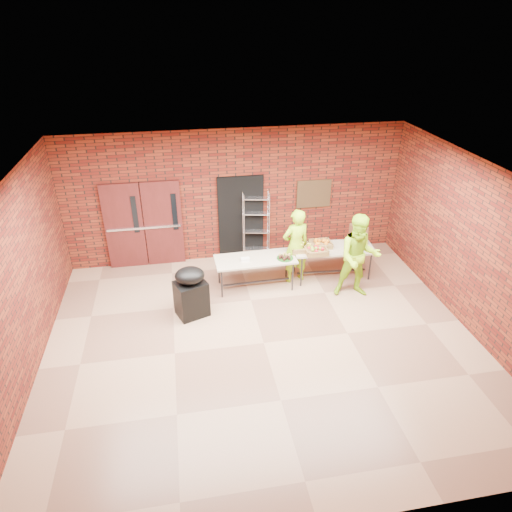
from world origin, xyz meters
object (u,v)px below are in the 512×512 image
Objects in this scene: coffee_dispenser at (358,234)px; volunteer_woman at (296,246)px; table_left at (255,261)px; wire_rack at (256,226)px; covered_grill at (191,292)px; volunteer_man at (359,257)px; table_right at (333,250)px.

volunteer_woman is at bearing -175.17° from coffee_dispenser.
table_left is at bearing -174.00° from coffee_dispenser.
wire_rack is 1.59× the size of covered_grill.
table_left is 0.95× the size of volunteer_man.
wire_rack is 1.98m from table_right.
volunteer_man is at bearing -36.61° from wire_rack.
covered_grill is (-3.28, -0.96, -0.14)m from table_right.
table_right is 4.15× the size of coffee_dispenser.
volunteer_man is at bearing -19.88° from table_left.
volunteer_woman reaches higher than coffee_dispenser.
volunteer_man is (3.54, 0.12, 0.39)m from covered_grill.
table_left is at bearing -89.37° from wire_rack.
coffee_dispenser is 1.01m from volunteer_man.
table_left is 0.97m from volunteer_woman.
volunteer_woman reaches higher than wire_rack.
wire_rack is 2.74m from volunteer_man.
volunteer_man reaches higher than volunteer_woman.
table_right is 1.07× the size of volunteer_woman.
covered_grill is at bearing -116.86° from wire_rack.
covered_grill is at bearing 8.11° from volunteer_woman.
coffee_dispenser reaches higher than table_right.
covered_grill is at bearing -159.62° from table_right.
wire_rack is at bearing 30.88° from covered_grill.
volunteer_woman is at bearing 6.24° from table_left.
coffee_dispenser is (2.17, -1.10, 0.11)m from wire_rack.
table_left is at bearing -171.18° from table_right.
wire_rack reaches higher than coffee_dispenser.
covered_grill is 2.58m from volunteer_woman.
covered_grill reaches higher than table_left.
coffee_dispenser is at bearing 80.65° from volunteer_man.
wire_rack is at bearing 146.61° from table_right.
table_right is 1.72× the size of covered_grill.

